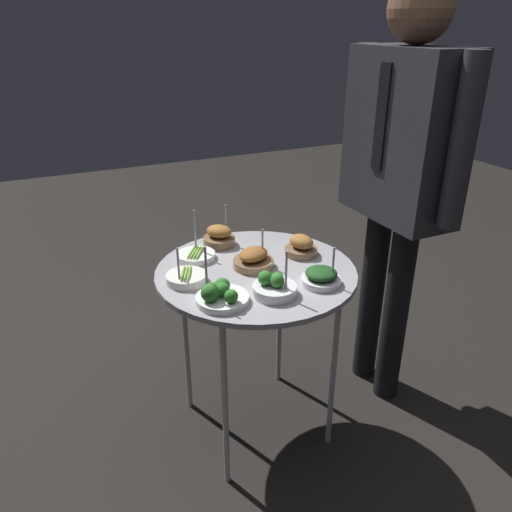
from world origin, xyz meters
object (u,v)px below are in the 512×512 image
Objects in this scene: serving_cart at (256,282)px; bowl_broccoli_back_right at (274,287)px; bowl_roast_center at (219,237)px; bowl_broccoli_back_left at (220,295)px; bowl_roast_front_center at (301,247)px; bowl_roast_near_rim at (253,260)px; bowl_spinach_far_rim at (321,277)px; bowl_asparagus_mid_left at (186,278)px; waiter_figure at (402,157)px; bowl_asparagus_front_right at (196,255)px.

bowl_broccoli_back_right is at bearing -7.21° from serving_cart.
serving_cart is 4.49× the size of bowl_roast_center.
bowl_roast_front_center is at bearing 116.79° from bowl_broccoli_back_left.
bowl_broccoli_back_right is at bearing 81.90° from bowl_broccoli_back_left.
bowl_roast_near_rim is at bearing 9.06° from bowl_roast_center.
bowl_broccoli_back_right is 1.33× the size of bowl_roast_front_center.
bowl_roast_front_center is at bearing 166.67° from bowl_spinach_far_rim.
bowl_asparagus_mid_left is 0.87m from waiter_figure.
serving_cart is 0.19m from bowl_broccoli_back_right.
bowl_asparagus_front_right is at bearing -139.04° from bowl_spinach_far_rim.
bowl_asparagus_front_right is (-0.15, -0.15, -0.02)m from bowl_roast_near_rim.
serving_cart is 0.24m from bowl_spinach_far_rim.
bowl_asparagus_front_right reaches higher than serving_cart.
bowl_spinach_far_rim is 0.79× the size of bowl_asparagus_front_right.
bowl_roast_front_center is (-0.22, 0.05, 0.01)m from bowl_spinach_far_rim.
bowl_roast_near_rim is at bearing 46.31° from bowl_asparagus_front_right.
waiter_figure is (0.03, 0.38, 0.29)m from bowl_roast_front_center.
serving_cart is 0.08m from bowl_roast_near_rim.
bowl_spinach_far_rim is at bearing 38.86° from serving_cart.
bowl_roast_center reaches higher than serving_cart.
bowl_broccoli_back_right is 0.93× the size of bowl_asparagus_front_right.
bowl_broccoli_back_right is 1.18× the size of bowl_spinach_far_rim.
bowl_spinach_far_rim is (0.18, 0.14, 0.07)m from serving_cart.
bowl_roast_front_center is 0.07× the size of waiter_figure.
serving_cart is 0.25m from bowl_broccoli_back_left.
waiter_figure is (0.01, 0.58, 0.29)m from bowl_roast_near_rim.
bowl_broccoli_back_right is 1.16× the size of bowl_asparagus_mid_left.
bowl_broccoli_back_right is at bearing 21.16° from bowl_asparagus_front_right.
bowl_asparagus_mid_left is (-0.01, -0.24, 0.06)m from serving_cart.
bowl_roast_center is 1.29× the size of bowl_roast_front_center.
waiter_figure reaches higher than bowl_broccoli_back_right.
waiter_figure reaches higher than bowl_spinach_far_rim.
bowl_broccoli_back_right is (0.18, -0.02, 0.07)m from serving_cart.
bowl_roast_near_rim is 0.90× the size of bowl_broccoli_back_right.
bowl_broccoli_back_right reaches higher than bowl_asparagus_mid_left.
bowl_broccoli_back_right is 1.03× the size of bowl_roast_center.
waiter_figure is at bearing 88.76° from bowl_roast_near_rim.
bowl_roast_center is 0.90× the size of bowl_asparagus_front_right.
bowl_roast_front_center is 0.70× the size of bowl_asparagus_front_right.
bowl_broccoli_back_left is 0.42m from bowl_roast_center.
bowl_asparagus_front_right is at bearing 174.31° from bowl_broccoli_back_left.
serving_cart is at bearing -78.60° from bowl_roast_front_center.
waiter_figure is (0.16, 0.73, 0.31)m from bowl_asparagus_front_right.
bowl_roast_near_rim is 0.25m from bowl_spinach_far_rim.
bowl_asparagus_mid_left is 0.09× the size of waiter_figure.
bowl_roast_near_rim reaches higher than serving_cart.
bowl_roast_center is 0.30m from bowl_asparagus_mid_left.
serving_cart is at bearing 86.68° from bowl_asparagus_mid_left.
bowl_spinach_far_rim reaches higher than serving_cart.
bowl_asparagus_mid_left is at bearing -28.87° from bowl_asparagus_front_right.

